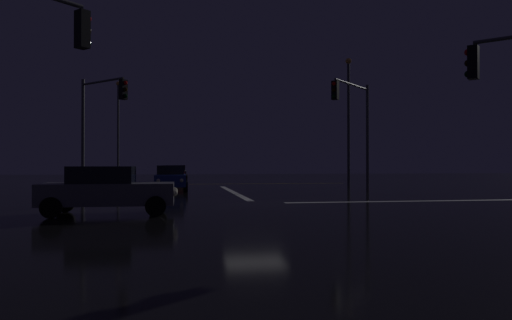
{
  "coord_description": "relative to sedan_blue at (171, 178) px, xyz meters",
  "views": [
    {
      "loc": [
        -3.14,
        -19.39,
        1.63
      ],
      "look_at": [
        1.98,
        11.78,
        1.93
      ],
      "focal_mm": 32.88,
      "sensor_mm": 36.0,
      "label": 1
    }
  ],
  "objects": [
    {
      "name": "sedan_red",
      "position": [
        0.01,
        6.74,
        0.0
      ],
      "size": [
        2.02,
        4.33,
        1.57
      ],
      "color": "maroon",
      "rests_on": "ground"
    },
    {
      "name": "ground",
      "position": [
        3.65,
        -9.87,
        -0.85
      ],
      "size": [
        120.0,
        120.0,
        0.1
      ],
      "primitive_type": "cube",
      "color": "black"
    },
    {
      "name": "sedan_blue",
      "position": [
        0.0,
        0.0,
        0.0
      ],
      "size": [
        2.02,
        4.33,
        1.57
      ],
      "color": "navy",
      "rests_on": "ground"
    },
    {
      "name": "traffic_signal_nw",
      "position": [
        -3.87,
        -2.35,
        3.64
      ],
      "size": [
        2.84,
        2.84,
        6.5
      ],
      "color": "#4C4C51",
      "rests_on": "ground"
    },
    {
      "name": "stop_line_north",
      "position": [
        3.65,
        -1.69,
        -0.8
      ],
      "size": [
        0.35,
        14.0,
        0.01
      ],
      "color": "white",
      "rests_on": "ground"
    },
    {
      "name": "crosswalk_bar_east",
      "position": [
        11.93,
        -9.87,
        -0.8
      ],
      "size": [
        14.0,
        0.4,
        0.01
      ],
      "color": "white",
      "rests_on": "ground"
    },
    {
      "name": "sedan_black",
      "position": [
        0.17,
        13.2,
        0.0
      ],
      "size": [
        2.02,
        4.33,
        1.57
      ],
      "color": "black",
      "rests_on": "ground"
    },
    {
      "name": "traffic_signal_ne",
      "position": [
        10.89,
        -2.63,
        3.8
      ],
      "size": [
        3.54,
        3.54,
        6.65
      ],
      "color": "#4C4C51",
      "rests_on": "ground"
    },
    {
      "name": "sedan_gray_crossing",
      "position": [
        -1.8,
        -13.37,
        0.0
      ],
      "size": [
        4.33,
        2.02,
        1.57
      ],
      "color": "slate",
      "rests_on": "ground"
    },
    {
      "name": "centre_line_ns",
      "position": [
        3.65,
        9.91,
        -0.8
      ],
      "size": [
        22.0,
        0.15,
        0.01
      ],
      "color": "yellow",
      "rests_on": "ground"
    },
    {
      "name": "streetlamp_left_far",
      "position": [
        -5.62,
        19.91,
        4.95
      ],
      "size": [
        0.44,
        0.44,
        10.09
      ],
      "color": "#424247",
      "rests_on": "ground"
    },
    {
      "name": "streetlamp_right_near",
      "position": [
        12.93,
        3.91,
        4.67
      ],
      "size": [
        0.44,
        0.44,
        9.55
      ],
      "color": "#424247",
      "rests_on": "ground"
    },
    {
      "name": "sedan_white",
      "position": [
        0.31,
        19.23,
        0.0
      ],
      "size": [
        2.02,
        4.33,
        1.57
      ],
      "color": "silver",
      "rests_on": "ground"
    }
  ]
}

